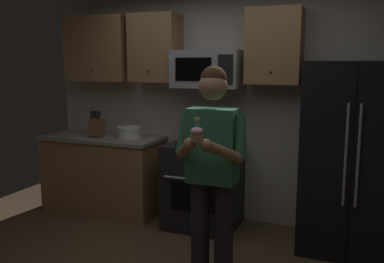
# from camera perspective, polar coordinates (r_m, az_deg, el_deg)

# --- Properties ---
(wall_back) EXTENTS (4.40, 0.10, 2.60)m
(wall_back) POSITION_cam_1_polar(r_m,az_deg,el_deg) (4.75, 4.96, 3.48)
(wall_back) COLOR beige
(wall_back) RESTS_ON ground
(oven_range) EXTENTS (0.76, 0.70, 0.93)m
(oven_range) POSITION_cam_1_polar(r_m,az_deg,el_deg) (4.60, 1.58, -7.35)
(oven_range) COLOR black
(oven_range) RESTS_ON ground
(microwave) EXTENTS (0.74, 0.41, 0.40)m
(microwave) POSITION_cam_1_polar(r_m,az_deg,el_deg) (4.52, 2.18, 8.55)
(microwave) COLOR #9EA0A5
(refrigerator) EXTENTS (0.90, 0.75, 1.80)m
(refrigerator) POSITION_cam_1_polar(r_m,az_deg,el_deg) (4.19, 21.09, -3.42)
(refrigerator) COLOR black
(refrigerator) RESTS_ON ground
(cabinet_row_upper) EXTENTS (2.78, 0.36, 0.76)m
(cabinet_row_upper) POSITION_cam_1_polar(r_m,az_deg,el_deg) (4.79, -4.21, 11.32)
(cabinet_row_upper) COLOR #9E7247
(counter_left) EXTENTS (1.44, 0.66, 0.92)m
(counter_left) POSITION_cam_1_polar(r_m,az_deg,el_deg) (5.19, -12.01, -5.62)
(counter_left) COLOR #9E7247
(counter_left) RESTS_ON ground
(knife_block) EXTENTS (0.16, 0.15, 0.32)m
(knife_block) POSITION_cam_1_polar(r_m,az_deg,el_deg) (5.06, -12.93, 0.61)
(knife_block) COLOR brown
(knife_block) RESTS_ON counter_left
(bowl_large_white) EXTENTS (0.29, 0.29, 0.13)m
(bowl_large_white) POSITION_cam_1_polar(r_m,az_deg,el_deg) (4.89, -8.58, -0.10)
(bowl_large_white) COLOR white
(bowl_large_white) RESTS_ON counter_left
(person) EXTENTS (0.60, 0.48, 1.76)m
(person) POSITION_cam_1_polar(r_m,az_deg,el_deg) (3.24, 2.76, -4.66)
(person) COLOR #262628
(person) RESTS_ON ground
(cupcake) EXTENTS (0.09, 0.09, 0.17)m
(cupcake) POSITION_cam_1_polar(r_m,az_deg,el_deg) (2.88, 0.67, -0.37)
(cupcake) COLOR #A87F56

